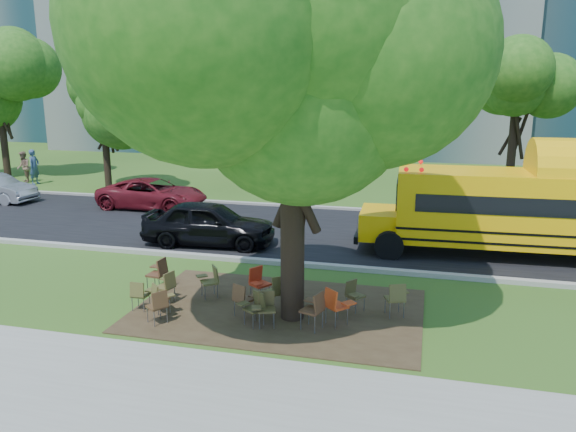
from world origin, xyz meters
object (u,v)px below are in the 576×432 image
(chair_8, at_px, (159,271))
(chair_0, at_px, (140,293))
(school_bus, at_px, (559,210))
(chair_1, at_px, (160,295))
(chair_13, at_px, (397,296))
(chair_4, at_px, (243,297))
(chair_14, at_px, (167,284))
(chair_2, at_px, (159,303))
(bg_car_red, at_px, (153,194))
(pedestrian_a, at_px, (34,167))
(chair_3, at_px, (255,305))
(chair_12, at_px, (354,293))
(chair_6, at_px, (315,307))
(black_car, at_px, (209,223))
(chair_5, at_px, (265,305))
(chair_10, at_px, (258,281))
(main_tree, at_px, (293,99))
(chair_9, at_px, (211,278))
(chair_11, at_px, (279,289))
(pedestrian_b, at_px, (23,167))
(chair_7, at_px, (336,303))

(chair_8, bearing_deg, chair_0, -167.29)
(school_bus, bearing_deg, chair_1, -147.29)
(chair_13, bearing_deg, chair_8, 155.28)
(chair_4, xyz_separation_m, chair_14, (-2.17, 0.35, 0.01))
(chair_2, bearing_deg, bg_car_red, 62.54)
(pedestrian_a, bearing_deg, chair_8, -133.14)
(school_bus, height_order, chair_0, school_bus)
(chair_3, xyz_separation_m, chair_14, (-2.56, 0.70, 0.03))
(chair_12, bearing_deg, chair_6, 7.48)
(chair_4, bearing_deg, black_car, 144.50)
(chair_5, relative_size, chair_6, 0.90)
(chair_10, bearing_deg, bg_car_red, -106.97)
(main_tree, distance_m, chair_9, 5.26)
(bg_car_red, bearing_deg, school_bus, -102.15)
(chair_4, bearing_deg, chair_10, 113.86)
(chair_6, height_order, chair_11, chair_11)
(main_tree, bearing_deg, chair_12, 30.19)
(chair_6, distance_m, chair_11, 1.39)
(chair_5, xyz_separation_m, chair_14, (-2.81, 0.70, 0.02))
(school_bus, relative_size, chair_10, 12.76)
(chair_5, height_order, chair_10, chair_10)
(chair_11, bearing_deg, main_tree, -78.76)
(chair_4, relative_size, pedestrian_a, 0.44)
(chair_0, bearing_deg, chair_10, 25.92)
(chair_14, bearing_deg, chair_12, -67.14)
(chair_4, xyz_separation_m, chair_8, (-2.77, 1.11, 0.05))
(chair_1, xyz_separation_m, black_car, (-1.11, 5.93, 0.30))
(chair_1, xyz_separation_m, chair_2, (0.26, -0.56, 0.05))
(chair_14, xyz_separation_m, pedestrian_b, (-15.99, 14.57, 0.35))
(chair_11, relative_size, bg_car_red, 0.19)
(chair_8, distance_m, chair_11, 3.53)
(chair_3, xyz_separation_m, chair_11, (0.33, 0.97, 0.08))
(chair_8, distance_m, pedestrian_b, 20.68)
(chair_2, height_order, chair_13, chair_13)
(pedestrian_a, bearing_deg, chair_2, -135.11)
(chair_3, xyz_separation_m, chair_9, (-1.64, 1.38, 0.03))
(chair_0, relative_size, chair_9, 0.92)
(main_tree, relative_size, chair_14, 10.11)
(chair_8, bearing_deg, chair_4, -107.00)
(chair_11, bearing_deg, bg_car_red, 93.05)
(chair_11, relative_size, chair_14, 1.09)
(school_bus, bearing_deg, bg_car_red, 165.03)
(chair_1, relative_size, chair_6, 0.83)
(chair_9, distance_m, pedestrian_b, 21.89)
(chair_8, height_order, pedestrian_a, pedestrian_a)
(chair_1, relative_size, black_car, 0.17)
(chair_12, bearing_deg, chair_2, -30.56)
(chair_1, distance_m, chair_5, 2.69)
(chair_8, relative_size, chair_10, 1.04)
(chair_7, bearing_deg, chair_4, -136.15)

